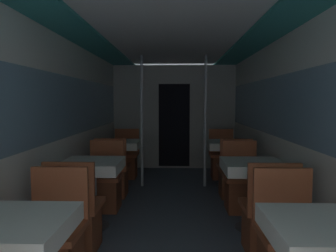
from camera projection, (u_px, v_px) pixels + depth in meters
wall_left at (60, 126)px, 3.73m from camera, size 0.05×8.42×2.13m
wall_right at (286, 127)px, 3.66m from camera, size 0.05×8.42×2.13m
ceiling_panel at (172, 31)px, 3.61m from camera, size 2.56×8.42×0.07m
bulkhead_far at (174, 117)px, 6.78m from camera, size 2.51×0.09×2.13m
dining_table_left_0 at (11, 237)px, 1.83m from camera, size 0.64×0.64×0.74m
chair_left_far_0 at (53, 250)px, 2.45m from camera, size 0.45×0.45×0.88m
dining_table_left_1 at (92, 170)px, 3.59m from camera, size 0.64×0.64×0.74m
chair_left_near_1 at (76, 222)px, 3.02m from camera, size 0.45×0.45×0.88m
chair_left_far_1 at (105, 188)px, 4.22m from camera, size 0.45×0.45×0.88m
dining_table_left_2 at (120, 147)px, 5.35m from camera, size 0.64×0.64×0.74m
chair_left_near_2 at (113, 178)px, 4.79m from camera, size 0.45×0.45×0.88m
chair_left_far_2 at (126, 162)px, 5.98m from camera, size 0.45×0.45×0.88m
support_pole_left_2 at (142, 121)px, 5.31m from camera, size 0.05×0.05×2.13m
dining_table_right_0 at (328, 240)px, 1.78m from camera, size 0.64×0.64×0.74m
dining_table_right_1 at (253, 171)px, 3.55m from camera, size 0.64×0.64×0.74m
chair_right_near_1 at (267, 224)px, 2.98m from camera, size 0.45×0.45×0.88m
chair_right_far_1 at (241, 189)px, 4.17m from camera, size 0.45×0.45×0.88m
dining_table_right_2 at (228, 148)px, 5.31m from camera, size 0.64×0.64×0.74m
chair_right_near_2 at (234, 178)px, 4.74m from camera, size 0.45×0.45×0.88m
chair_right_far_2 at (222, 163)px, 5.93m from camera, size 0.45×0.45×0.88m
support_pole_right_2 at (205, 122)px, 5.29m from camera, size 0.05×0.05×2.13m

